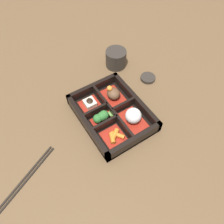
# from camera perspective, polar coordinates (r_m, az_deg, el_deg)

# --- Properties ---
(ground_plane) EXTENTS (3.00, 3.00, 0.00)m
(ground_plane) POSITION_cam_1_polar(r_m,az_deg,el_deg) (0.73, 0.00, -1.13)
(ground_plane) COLOR brown
(bento_base) EXTENTS (0.26, 0.20, 0.01)m
(bento_base) POSITION_cam_1_polar(r_m,az_deg,el_deg) (0.72, 0.00, -0.91)
(bento_base) COLOR black
(bento_base) RESTS_ON ground_plane
(bento_rim) EXTENTS (0.26, 0.20, 0.04)m
(bento_rim) POSITION_cam_1_polar(r_m,az_deg,el_deg) (0.71, -0.12, -0.22)
(bento_rim) COLOR black
(bento_rim) RESTS_ON ground_plane
(bowl_stew) EXTENTS (0.09, 0.06, 0.05)m
(bowl_stew) POSITION_cam_1_polar(r_m,az_deg,el_deg) (0.75, 0.31, 4.62)
(bowl_stew) COLOR maroon
(bowl_stew) RESTS_ON bento_base
(bowl_rice) EXTENTS (0.09, 0.06, 0.06)m
(bowl_rice) POSITION_cam_1_polar(r_m,az_deg,el_deg) (0.69, 5.55, -1.22)
(bowl_rice) COLOR maroon
(bowl_rice) RESTS_ON bento_base
(bowl_tofu) EXTENTS (0.06, 0.06, 0.03)m
(bowl_tofu) POSITION_cam_1_polar(r_m,az_deg,el_deg) (0.74, -5.78, 2.17)
(bowl_tofu) COLOR maroon
(bowl_tofu) RESTS_ON bento_base
(bowl_greens) EXTENTS (0.04, 0.06, 0.04)m
(bowl_greens) POSITION_cam_1_polar(r_m,az_deg,el_deg) (0.69, -3.01, -1.43)
(bowl_greens) COLOR maroon
(bowl_greens) RESTS_ON bento_base
(bowl_carrots) EXTENTS (0.07, 0.06, 0.02)m
(bowl_carrots) POSITION_cam_1_polar(r_m,az_deg,el_deg) (0.67, 0.55, -6.29)
(bowl_carrots) COLOR maroon
(bowl_carrots) RESTS_ON bento_base
(bowl_pickles) EXTENTS (0.04, 0.03, 0.01)m
(bowl_pickles) POSITION_cam_1_polar(r_m,az_deg,el_deg) (0.72, -0.10, -0.30)
(bowl_pickles) COLOR maroon
(bowl_pickles) RESTS_ON bento_base
(tea_cup) EXTENTS (0.08, 0.08, 0.07)m
(tea_cup) POSITION_cam_1_polar(r_m,az_deg,el_deg) (0.87, 1.04, 13.90)
(tea_cup) COLOR #2D2823
(tea_cup) RESTS_ON ground_plane
(chopsticks) EXTENTS (0.12, 0.22, 0.01)m
(chopsticks) POSITION_cam_1_polar(r_m,az_deg,el_deg) (0.68, -22.01, -16.27)
(chopsticks) COLOR black
(chopsticks) RESTS_ON ground_plane
(sauce_dish) EXTENTS (0.06, 0.06, 0.01)m
(sauce_dish) POSITION_cam_1_polar(r_m,az_deg,el_deg) (0.84, 9.36, 8.78)
(sauce_dish) COLOR #2D2823
(sauce_dish) RESTS_ON ground_plane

